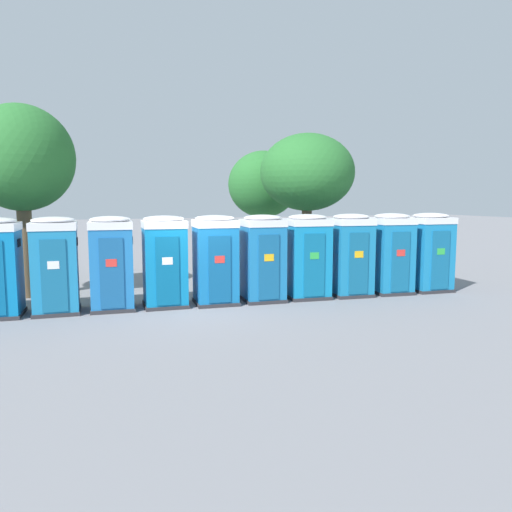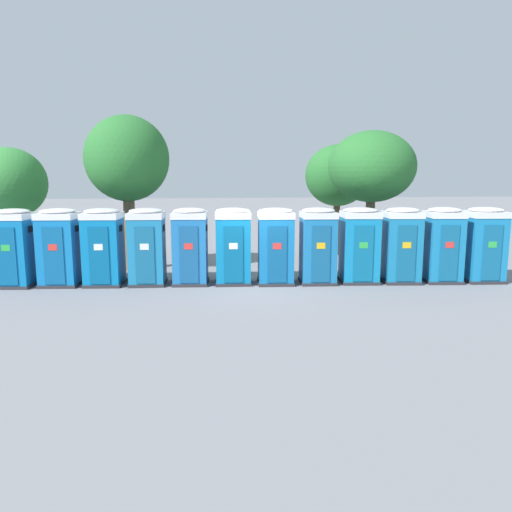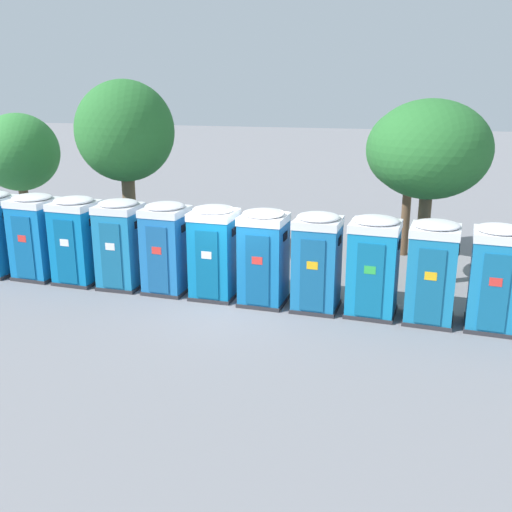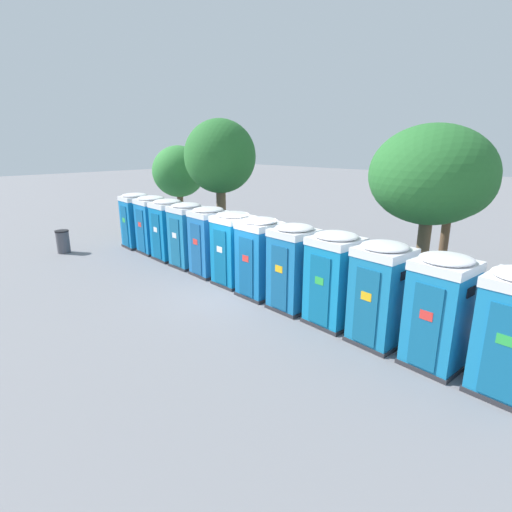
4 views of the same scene
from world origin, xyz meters
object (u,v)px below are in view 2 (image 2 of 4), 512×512
street_tree_3 (9,184)px  portapotty_8 (359,245)px  portapotty_3 (147,246)px  portapotty_4 (190,246)px  street_tree_0 (127,160)px  portapotty_0 (15,247)px  portapotty_6 (276,246)px  portapotty_11 (484,244)px  portapotty_5 (233,246)px  portapotty_1 (60,247)px  street_tree_2 (338,176)px  portapotty_7 (318,245)px  portapotty_9 (401,245)px  portapotty_2 (103,247)px  portapotty_10 (443,244)px  street_tree_1 (372,167)px

street_tree_3 → portapotty_8: bearing=-17.6°
portapotty_3 → portapotty_4: bearing=-2.5°
portapotty_8 → street_tree_0: bearing=159.6°
portapotty_0 → portapotty_6: size_ratio=1.00×
street_tree_0 → portapotty_8: bearing=-20.4°
portapotty_4 → portapotty_11: size_ratio=1.00×
street_tree_0 → portapotty_5: bearing=-35.9°
portapotty_11 → portapotty_1: bearing=176.4°
portapotty_1 → street_tree_2: bearing=25.7°
portapotty_7 → portapotty_9: 2.84m
portapotty_4 → portapotty_8: 5.68m
portapotty_2 → portapotty_3: 1.42m
portapotty_5 → portapotty_10: size_ratio=1.00×
portapotty_2 → portapotty_4: same height
portapotty_0 → street_tree_1: size_ratio=0.48×
portapotty_6 → portapotty_5: bearing=173.7°
street_tree_3 → portapotty_2: bearing=-40.6°
portapotty_3 → street_tree_1: street_tree_1 is taller
portapotty_5 → portapotty_11: bearing=-3.8°
portapotty_10 → portapotty_9: bearing=176.4°
portapotty_9 → street_tree_1: size_ratio=0.48×
portapotty_6 → street_tree_3: 10.68m
portapotty_5 → portapotty_10: bearing=-3.9°
portapotty_10 → portapotty_11: 1.42m
portapotty_5 → street_tree_0: 5.43m
portapotty_8 → street_tree_1: (1.23, 2.62, 2.60)m
portapotty_2 → street_tree_0: bearing=78.2°
portapotty_5 → street_tree_3: street_tree_3 is taller
portapotty_4 → portapotty_10: bearing=-3.8°
portapotty_1 → street_tree_0: bearing=50.9°
street_tree_0 → street_tree_2: street_tree_0 is taller
portapotty_2 → portapotty_9: 9.94m
portapotty_0 → portapotty_5: bearing=-2.7°
portapotty_3 → street_tree_0: size_ratio=0.44×
portapotty_0 → portapotty_8: (11.35, -0.60, -0.00)m
portapotty_0 → portapotty_3: 4.26m
street_tree_1 → portapotty_11: bearing=-43.9°
portapotty_2 → street_tree_3: street_tree_3 is taller
portapotty_7 → street_tree_2: (2.16, 5.70, 2.27)m
street_tree_2 → portapotty_7: bearing=-110.8°
portapotty_5 → portapotty_8: 4.26m
portapotty_4 → street_tree_3: bearing=152.3°
portapotty_1 → portapotty_2: same height
portapotty_3 → street_tree_1: bearing=14.8°
portapotty_11 → street_tree_1: 4.94m
portapotty_10 → portapotty_3: bearing=176.4°
portapotty_8 → portapotty_6: bearing=177.9°
street_tree_2 → portapotty_5: bearing=-132.4°
portapotty_0 → portapotty_4: bearing=-2.5°
portapotty_4 → portapotty_5: (1.42, -0.09, -0.00)m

